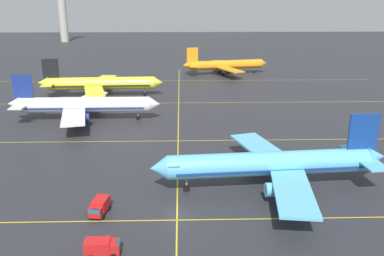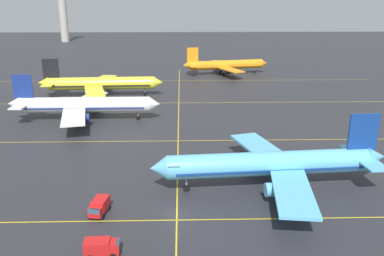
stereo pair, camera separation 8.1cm
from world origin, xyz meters
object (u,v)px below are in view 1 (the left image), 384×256
Objects in this scene: airliner_far_left_stand at (225,65)px; service_truck_catering at (99,206)px; airliner_third_row at (100,84)px; service_truck_red_van at (102,247)px; control_tower at (62,8)px; airliner_front_gate at (272,164)px; airliner_second_row at (83,105)px.

airliner_far_left_stand is 7.82× the size of service_truck_catering.
airliner_third_row is 72.35m from service_truck_catering.
control_tower is at bearing 105.88° from service_truck_red_van.
airliner_front_gate is 8.75× the size of service_truck_catering.
service_truck_catering is (-2.17, 9.83, 0.00)m from service_truck_red_van.
airliner_far_left_stand is at bearing 77.12° from service_truck_red_van.
airliner_front_gate is 74.30m from airliner_third_row.
airliner_front_gate is 99.17m from airliner_far_left_stand.
service_truck_red_van is at bearing -102.88° from airliner_far_left_stand.
airliner_far_left_stand is at bearing -52.01° from control_tower.
control_tower is at bearing 106.03° from service_truck_catering.
airliner_second_row is 57.58m from service_truck_red_van.
airliner_front_gate is 29.77m from service_truck_red_van.
airliner_third_row is 55.01m from airliner_far_left_stand.
airliner_third_row is at bearing 91.38° from airliner_second_row.
airliner_front_gate reaches higher than airliner_second_row.
service_truck_catering is 0.12× the size of control_tower.
airliner_third_row reaches higher than service_truck_catering.
airliner_third_row reaches higher than service_truck_red_van.
airliner_far_left_stand reaches higher than service_truck_catering.
service_truck_catering is 237.68m from control_tower.
airliner_second_row is 8.45× the size of service_truck_catering.
airliner_far_left_stand is 0.94× the size of control_tower.
control_tower reaches higher than service_truck_red_van.
airliner_third_row is at bearing 100.27° from service_truck_catering.
service_truck_catering is (-25.97, -7.81, -2.88)m from airliner_front_gate.
airliner_front_gate is at bearing -91.68° from airliner_far_left_stand.
airliner_second_row reaches higher than airliner_far_left_stand.
airliner_second_row is at bearing -73.72° from control_tower.
airliner_front_gate is at bearing -44.83° from airliner_second_row.
airliner_third_row is 8.86× the size of service_truck_red_van.
airliner_front_gate reaches higher than service_truck_red_van.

